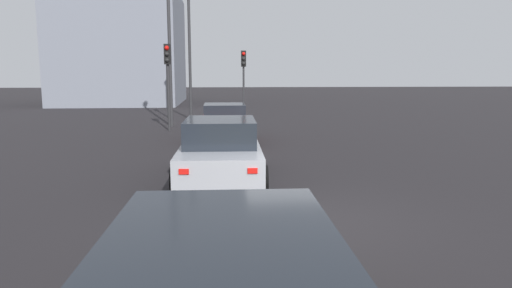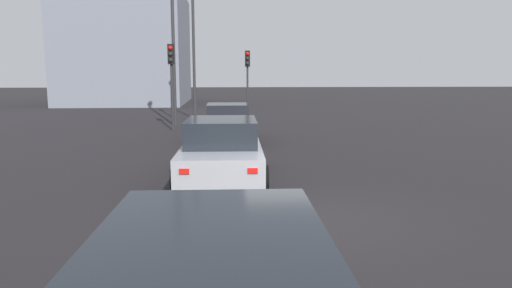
# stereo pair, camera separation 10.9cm
# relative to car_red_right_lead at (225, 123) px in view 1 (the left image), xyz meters

# --- Properties ---
(ground_plane) EXTENTS (160.00, 160.00, 0.20)m
(ground_plane) POSITION_rel_car_red_right_lead_xyz_m (-9.96, -1.46, -0.81)
(ground_plane) COLOR black
(car_red_right_lead) EXTENTS (4.16, 2.01, 1.46)m
(car_red_right_lead) POSITION_rel_car_red_right_lead_xyz_m (0.00, 0.00, 0.00)
(car_red_right_lead) COLOR maroon
(car_red_right_lead) RESTS_ON ground_plane
(car_silver_right_second) EXTENTS (4.67, 2.20, 1.54)m
(car_silver_right_second) POSITION_rel_car_red_right_lead_xyz_m (-6.68, 0.19, 0.03)
(car_silver_right_second) COLOR #A8AAB2
(car_silver_right_second) RESTS_ON ground_plane
(traffic_light_near_left) EXTENTS (0.32, 0.28, 3.90)m
(traffic_light_near_left) POSITION_rel_car_red_right_lead_xyz_m (8.32, -1.22, 2.10)
(traffic_light_near_left) COLOR #2D2D30
(traffic_light_near_left) RESTS_ON ground_plane
(traffic_light_near_right) EXTENTS (0.32, 0.28, 3.94)m
(traffic_light_near_right) POSITION_rel_car_red_right_lead_xyz_m (3.26, 2.50, 2.13)
(traffic_light_near_right) COLOR #2D2D30
(traffic_light_near_right) RESTS_ON ground_plane
(traffic_light_far_left) EXTENTS (0.32, 0.28, 4.32)m
(traffic_light_far_left) POSITION_rel_car_red_right_lead_xyz_m (9.77, 3.26, 2.39)
(traffic_light_far_left) COLOR #2D2D30
(traffic_light_far_left) RESTS_ON ground_plane
(street_lamp_kerbside) EXTENTS (0.56, 0.36, 8.99)m
(street_lamp_kerbside) POSITION_rel_car_red_right_lead_xyz_m (5.09, 2.58, 4.46)
(street_lamp_kerbside) COLOR #2D2D30
(street_lamp_kerbside) RESTS_ON ground_plane
(street_lamp_far) EXTENTS (0.56, 0.36, 8.21)m
(street_lamp_far) POSITION_rel_car_red_right_lead_xyz_m (8.67, 1.82, 4.06)
(street_lamp_far) COLOR #2D2D30
(street_lamp_far) RESTS_ON ground_plane
(building_facade_left) EXTENTS (12.32, 9.94, 9.56)m
(building_facade_left) POSITION_rel_car_red_right_lead_xyz_m (23.93, 8.54, 4.07)
(building_facade_left) COLOR gray
(building_facade_left) RESTS_ON ground_plane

